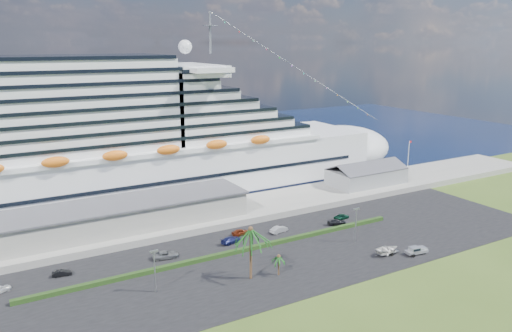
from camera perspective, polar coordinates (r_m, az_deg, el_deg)
ground at (r=102.32m, az=5.54°, el=-12.33°), size 420.00×420.00×0.00m
asphalt_lot at (r=110.55m, az=2.20°, el=-10.16°), size 140.00×38.00×0.12m
wharf at (r=133.94m, az=-4.41°, el=-5.41°), size 240.00×20.00×1.80m
water at (r=216.13m, az=-14.76°, el=1.40°), size 420.00×160.00×0.02m
cruise_ship at (r=144.94m, az=-16.39°, el=2.03°), size 191.00×38.00×54.00m
terminal_building at (r=124.61m, az=-14.92°, el=-5.36°), size 61.00×15.00×6.30m
port_shed at (r=161.07m, az=12.49°, el=-1.07°), size 24.00×12.31×7.37m
flagpole at (r=172.59m, az=17.01°, el=0.97°), size 1.08×0.16×12.00m
hedge at (r=110.72m, az=-2.76°, el=-9.84°), size 88.00×1.10×0.90m
lamp_post_left at (r=95.08m, az=-11.51°, el=-11.13°), size 1.60×0.35×8.27m
lamp_post_right at (r=117.57m, az=11.35°, el=-6.15°), size 1.60×0.35×8.27m
palm_tall at (r=96.74m, az=-0.61°, el=-7.89°), size 8.82×8.82×11.13m
palm_short at (r=100.33m, az=2.61°, el=-10.51°), size 3.53×3.53×4.56m
parked_car_0 at (r=106.17m, az=-27.24°, el=-12.42°), size 4.34×3.12×1.37m
parked_car_1 at (r=108.20m, az=-21.31°, el=-11.33°), size 3.90×1.84×1.24m
parked_car_2 at (r=110.35m, az=-10.30°, el=-9.96°), size 5.92×3.48×1.54m
parked_car_3 at (r=116.54m, az=-2.84°, el=-8.42°), size 5.64×3.31×1.53m
parked_car_4 at (r=120.96m, az=-1.74°, el=-7.55°), size 4.55×2.07×1.52m
parked_car_5 at (r=122.56m, az=2.64°, el=-7.25°), size 5.03×2.56×1.58m
parked_car_6 at (r=133.49m, az=9.77°, el=-5.71°), size 4.83×2.86×1.26m
parked_car_7 at (r=129.10m, az=9.22°, el=-6.35°), size 5.19×3.17×1.41m
pickup_truck at (r=115.80m, az=17.83°, el=-9.14°), size 5.34×2.59×1.80m
boat_trailer at (r=113.78m, az=14.82°, el=-9.21°), size 6.44×4.11×1.86m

